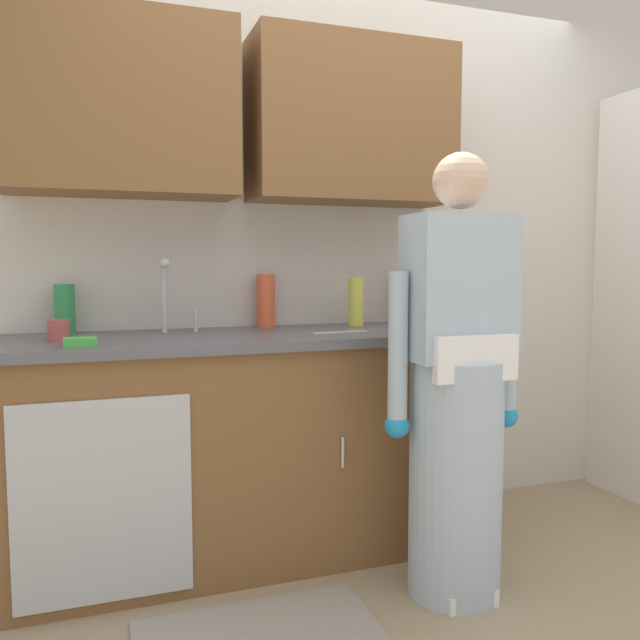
{
  "coord_description": "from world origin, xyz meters",
  "views": [
    {
      "loc": [
        -1.16,
        -1.89,
        1.23
      ],
      "look_at": [
        -0.3,
        0.55,
        1.0
      ],
      "focal_mm": 36.19,
      "sensor_mm": 36.0,
      "label": 1
    }
  ],
  "objects_px": {
    "bottle_water_tall": "(407,299)",
    "knife_on_counter": "(340,332)",
    "bottle_cleaner_spray": "(266,301)",
    "sponge": "(80,342)",
    "sink": "(178,339)",
    "bottle_water_short": "(356,302)",
    "person_at_sink": "(457,410)",
    "bottle_soap": "(425,294)",
    "cup_by_sink": "(58,330)",
    "bottle_dish_liquid": "(65,309)"
  },
  "relations": [
    {
      "from": "bottle_soap",
      "to": "cup_by_sink",
      "type": "xyz_separation_m",
      "value": [
        -1.66,
        -0.24,
        -0.1
      ]
    },
    {
      "from": "bottle_dish_liquid",
      "to": "bottle_cleaner_spray",
      "type": "relative_size",
      "value": 0.85
    },
    {
      "from": "person_at_sink",
      "to": "bottle_cleaner_spray",
      "type": "distance_m",
      "value": 1.02
    },
    {
      "from": "bottle_cleaner_spray",
      "to": "bottle_water_short",
      "type": "bearing_deg",
      "value": -11.45
    },
    {
      "from": "person_at_sink",
      "to": "bottle_dish_liquid",
      "type": "height_order",
      "value": "person_at_sink"
    },
    {
      "from": "person_at_sink",
      "to": "bottle_soap",
      "type": "distance_m",
      "value": 0.92
    },
    {
      "from": "bottle_water_short",
      "to": "bottle_cleaner_spray",
      "type": "xyz_separation_m",
      "value": [
        -0.41,
        0.08,
        0.01
      ]
    },
    {
      "from": "bottle_cleaner_spray",
      "to": "cup_by_sink",
      "type": "xyz_separation_m",
      "value": [
        -0.86,
        -0.26,
        -0.08
      ]
    },
    {
      "from": "bottle_water_tall",
      "to": "knife_on_counter",
      "type": "relative_size",
      "value": 0.98
    },
    {
      "from": "bottle_soap",
      "to": "bottle_water_short",
      "type": "height_order",
      "value": "bottle_soap"
    },
    {
      "from": "bottle_soap",
      "to": "bottle_water_short",
      "type": "xyz_separation_m",
      "value": [
        -0.39,
        -0.06,
        -0.03
      ]
    },
    {
      "from": "bottle_water_short",
      "to": "sponge",
      "type": "height_order",
      "value": "bottle_water_short"
    },
    {
      "from": "bottle_cleaner_spray",
      "to": "sponge",
      "type": "xyz_separation_m",
      "value": [
        -0.78,
        -0.44,
        -0.1
      ]
    },
    {
      "from": "person_at_sink",
      "to": "bottle_soap",
      "type": "relative_size",
      "value": 5.89
    },
    {
      "from": "bottle_water_short",
      "to": "knife_on_counter",
      "type": "bearing_deg",
      "value": -124.6
    },
    {
      "from": "bottle_soap",
      "to": "bottle_cleaner_spray",
      "type": "bearing_deg",
      "value": 178.43
    },
    {
      "from": "sink",
      "to": "bottle_water_short",
      "type": "relative_size",
      "value": 2.25
    },
    {
      "from": "sink",
      "to": "person_at_sink",
      "type": "relative_size",
      "value": 0.31
    },
    {
      "from": "sink",
      "to": "sponge",
      "type": "distance_m",
      "value": 0.42
    },
    {
      "from": "bottle_dish_liquid",
      "to": "cup_by_sink",
      "type": "distance_m",
      "value": 0.27
    },
    {
      "from": "bottle_water_short",
      "to": "knife_on_counter",
      "type": "relative_size",
      "value": 0.93
    },
    {
      "from": "person_at_sink",
      "to": "bottle_cleaner_spray",
      "type": "height_order",
      "value": "person_at_sink"
    },
    {
      "from": "person_at_sink",
      "to": "bottle_soap",
      "type": "bearing_deg",
      "value": 69.68
    },
    {
      "from": "bottle_dish_liquid",
      "to": "bottle_cleaner_spray",
      "type": "height_order",
      "value": "bottle_cleaner_spray"
    },
    {
      "from": "bottle_dish_liquid",
      "to": "sponge",
      "type": "bearing_deg",
      "value": -81.59
    },
    {
      "from": "bottle_soap",
      "to": "bottle_water_short",
      "type": "relative_size",
      "value": 1.24
    },
    {
      "from": "sink",
      "to": "bottle_cleaner_spray",
      "type": "xyz_separation_m",
      "value": [
        0.42,
        0.22,
        0.13
      ]
    },
    {
      "from": "bottle_dish_liquid",
      "to": "cup_by_sink",
      "type": "height_order",
      "value": "bottle_dish_liquid"
    },
    {
      "from": "sponge",
      "to": "bottle_soap",
      "type": "bearing_deg",
      "value": 14.83
    },
    {
      "from": "cup_by_sink",
      "to": "sponge",
      "type": "bearing_deg",
      "value": -66.26
    },
    {
      "from": "person_at_sink",
      "to": "bottle_water_tall",
      "type": "relative_size",
      "value": 6.87
    },
    {
      "from": "knife_on_counter",
      "to": "cup_by_sink",
      "type": "bearing_deg",
      "value": 170.8
    },
    {
      "from": "bottle_dish_liquid",
      "to": "knife_on_counter",
      "type": "xyz_separation_m",
      "value": [
        1.08,
        -0.34,
        -0.1
      ]
    },
    {
      "from": "bottle_dish_liquid",
      "to": "bottle_cleaner_spray",
      "type": "distance_m",
      "value": 0.85
    },
    {
      "from": "person_at_sink",
      "to": "bottle_soap",
      "type": "xyz_separation_m",
      "value": [
        0.29,
        0.78,
        0.39
      ]
    },
    {
      "from": "bottle_water_tall",
      "to": "knife_on_counter",
      "type": "bearing_deg",
      "value": -146.63
    },
    {
      "from": "sink",
      "to": "knife_on_counter",
      "type": "distance_m",
      "value": 0.66
    },
    {
      "from": "cup_by_sink",
      "to": "person_at_sink",
      "type": "bearing_deg",
      "value": -21.66
    },
    {
      "from": "sponge",
      "to": "sink",
      "type": "bearing_deg",
      "value": 30.76
    },
    {
      "from": "bottle_dish_liquid",
      "to": "cup_by_sink",
      "type": "xyz_separation_m",
      "value": [
        -0.01,
        -0.26,
        -0.06
      ]
    },
    {
      "from": "sink",
      "to": "bottle_water_tall",
      "type": "xyz_separation_m",
      "value": [
        1.11,
        0.19,
        0.13
      ]
    },
    {
      "from": "sponge",
      "to": "knife_on_counter",
      "type": "bearing_deg",
      "value": 5.8
    },
    {
      "from": "bottle_soap",
      "to": "sponge",
      "type": "bearing_deg",
      "value": -165.17
    },
    {
      "from": "cup_by_sink",
      "to": "knife_on_counter",
      "type": "bearing_deg",
      "value": -4.03
    },
    {
      "from": "cup_by_sink",
      "to": "knife_on_counter",
      "type": "relative_size",
      "value": 0.33
    },
    {
      "from": "bottle_dish_liquid",
      "to": "knife_on_counter",
      "type": "relative_size",
      "value": 0.85
    },
    {
      "from": "bottle_cleaner_spray",
      "to": "sponge",
      "type": "distance_m",
      "value": 0.9
    },
    {
      "from": "cup_by_sink",
      "to": "knife_on_counter",
      "type": "height_order",
      "value": "cup_by_sink"
    },
    {
      "from": "bottle_soap",
      "to": "knife_on_counter",
      "type": "height_order",
      "value": "bottle_soap"
    },
    {
      "from": "sink",
      "to": "sponge",
      "type": "relative_size",
      "value": 4.55
    }
  ]
}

